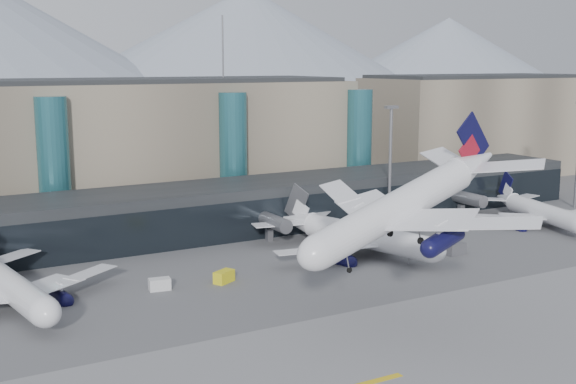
{
  "coord_description": "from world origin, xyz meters",
  "views": [
    {
      "loc": [
        -64.39,
        -75.27,
        34.7
      ],
      "look_at": [
        -4.18,
        32.0,
        12.51
      ],
      "focal_mm": 45.0,
      "sensor_mm": 36.0,
      "label": 1
    }
  ],
  "objects_px": {
    "veh_g": "(379,230)",
    "veh_h": "(224,277)",
    "veh_c": "(455,249)",
    "jet_parked_left": "(5,275)",
    "jet_parked_mid": "(350,226)",
    "lightmast_mid": "(390,158)",
    "hero_jet": "(413,193)",
    "jet_parked_right": "(535,205)",
    "veh_a": "(160,284)",
    "veh_d": "(420,219)"
  },
  "relations": [
    {
      "from": "veh_a",
      "to": "jet_parked_mid",
      "type": "bearing_deg",
      "value": 15.68
    },
    {
      "from": "lightmast_mid",
      "to": "veh_c",
      "type": "xyz_separation_m",
      "value": [
        -5.1,
        -26.77,
        -13.36
      ]
    },
    {
      "from": "hero_jet",
      "to": "jet_parked_right",
      "type": "relative_size",
      "value": 1.12
    },
    {
      "from": "veh_d",
      "to": "jet_parked_mid",
      "type": "bearing_deg",
      "value": 161.82
    },
    {
      "from": "hero_jet",
      "to": "veh_g",
      "type": "bearing_deg",
      "value": 48.02
    },
    {
      "from": "veh_g",
      "to": "jet_parked_mid",
      "type": "bearing_deg",
      "value": -81.82
    },
    {
      "from": "lightmast_mid",
      "to": "jet_parked_left",
      "type": "bearing_deg",
      "value": -169.13
    },
    {
      "from": "veh_g",
      "to": "veh_h",
      "type": "relative_size",
      "value": 0.63
    },
    {
      "from": "veh_d",
      "to": "veh_g",
      "type": "xyz_separation_m",
      "value": [
        -14.23,
        -4.13,
        -0.05
      ]
    },
    {
      "from": "hero_jet",
      "to": "veh_h",
      "type": "bearing_deg",
      "value": 106.56
    },
    {
      "from": "veh_c",
      "to": "veh_g",
      "type": "xyz_separation_m",
      "value": [
        -1.93,
        20.64,
        -0.42
      ]
    },
    {
      "from": "veh_d",
      "to": "veh_a",
      "type": "bearing_deg",
      "value": 151.45
    },
    {
      "from": "jet_parked_mid",
      "to": "veh_a",
      "type": "height_order",
      "value": "jet_parked_mid"
    },
    {
      "from": "hero_jet",
      "to": "jet_parked_right",
      "type": "xyz_separation_m",
      "value": [
        62.34,
        34.72,
        -13.62
      ]
    },
    {
      "from": "veh_a",
      "to": "veh_g",
      "type": "xyz_separation_m",
      "value": [
        52.29,
        14.14,
        -0.28
      ]
    },
    {
      "from": "veh_g",
      "to": "veh_h",
      "type": "bearing_deg",
      "value": -95.82
    },
    {
      "from": "veh_a",
      "to": "veh_h",
      "type": "bearing_deg",
      "value": 1.16
    },
    {
      "from": "lightmast_mid",
      "to": "veh_h",
      "type": "bearing_deg",
      "value": -156.23
    },
    {
      "from": "lightmast_mid",
      "to": "veh_a",
      "type": "relative_size",
      "value": 7.83
    },
    {
      "from": "veh_h",
      "to": "hero_jet",
      "type": "bearing_deg",
      "value": -92.17
    },
    {
      "from": "veh_a",
      "to": "veh_c",
      "type": "bearing_deg",
      "value": 1.76
    },
    {
      "from": "veh_c",
      "to": "jet_parked_left",
      "type": "bearing_deg",
      "value": 167.11
    },
    {
      "from": "jet_parked_right",
      "to": "veh_a",
      "type": "height_order",
      "value": "jet_parked_right"
    },
    {
      "from": "lightmast_mid",
      "to": "veh_c",
      "type": "height_order",
      "value": "lightmast_mid"
    },
    {
      "from": "jet_parked_right",
      "to": "veh_h",
      "type": "xyz_separation_m",
      "value": [
        -76.68,
        -5.96,
        -3.25
      ]
    },
    {
      "from": "lightmast_mid",
      "to": "veh_g",
      "type": "height_order",
      "value": "lightmast_mid"
    },
    {
      "from": "lightmast_mid",
      "to": "veh_c",
      "type": "bearing_deg",
      "value": -100.79
    },
    {
      "from": "lightmast_mid",
      "to": "jet_parked_left",
      "type": "distance_m",
      "value": 83.08
    },
    {
      "from": "lightmast_mid",
      "to": "hero_jet",
      "type": "xyz_separation_m",
      "value": [
        -34.71,
        -50.36,
        3.41
      ]
    },
    {
      "from": "lightmast_mid",
      "to": "veh_d",
      "type": "height_order",
      "value": "lightmast_mid"
    },
    {
      "from": "jet_parked_left",
      "to": "veh_d",
      "type": "bearing_deg",
      "value": -90.11
    },
    {
      "from": "jet_parked_right",
      "to": "veh_c",
      "type": "height_order",
      "value": "jet_parked_right"
    },
    {
      "from": "veh_a",
      "to": "veh_g",
      "type": "bearing_deg",
      "value": 23.73
    },
    {
      "from": "lightmast_mid",
      "to": "veh_d",
      "type": "relative_size",
      "value": 10.63
    },
    {
      "from": "veh_c",
      "to": "veh_h",
      "type": "xyz_separation_m",
      "value": [
        -43.95,
        5.16,
        -0.1
      ]
    },
    {
      "from": "hero_jet",
      "to": "jet_parked_left",
      "type": "xyz_separation_m",
      "value": [
        -46.28,
        34.81,
        -13.43
      ]
    },
    {
      "from": "jet_parked_right",
      "to": "veh_h",
      "type": "relative_size",
      "value": 9.95
    },
    {
      "from": "hero_jet",
      "to": "veh_g",
      "type": "distance_m",
      "value": 54.94
    },
    {
      "from": "jet_parked_right",
      "to": "veh_h",
      "type": "distance_m",
      "value": 76.98
    },
    {
      "from": "veh_a",
      "to": "veh_c",
      "type": "relative_size",
      "value": 0.86
    },
    {
      "from": "veh_d",
      "to": "veh_g",
      "type": "height_order",
      "value": "veh_d"
    },
    {
      "from": "veh_d",
      "to": "veh_g",
      "type": "relative_size",
      "value": 1.1
    },
    {
      "from": "jet_parked_left",
      "to": "veh_c",
      "type": "xyz_separation_m",
      "value": [
        75.89,
        -11.22,
        -3.34
      ]
    },
    {
      "from": "hero_jet",
      "to": "veh_a",
      "type": "distance_m",
      "value": 42.39
    },
    {
      "from": "jet_parked_mid",
      "to": "veh_h",
      "type": "xyz_separation_m",
      "value": [
        -28.28,
        -6.13,
        -3.82
      ]
    },
    {
      "from": "lightmast_mid",
      "to": "veh_a",
      "type": "bearing_deg",
      "value": -161.14
    },
    {
      "from": "jet_parked_right",
      "to": "veh_c",
      "type": "xyz_separation_m",
      "value": [
        -32.73,
        -11.13,
        -3.15
      ]
    },
    {
      "from": "jet_parked_left",
      "to": "lightmast_mid",
      "type": "bearing_deg",
      "value": -87.97
    },
    {
      "from": "hero_jet",
      "to": "veh_d",
      "type": "distance_m",
      "value": 66.25
    },
    {
      "from": "jet_parked_right",
      "to": "veh_h",
      "type": "height_order",
      "value": "jet_parked_right"
    }
  ]
}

